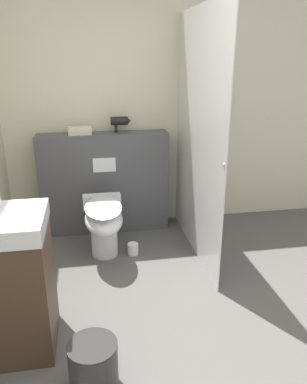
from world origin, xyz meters
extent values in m
cube|color=beige|center=(0.00, 2.35, 1.25)|extent=(8.00, 0.06, 2.50)
cube|color=#4C4C51|center=(-0.34, 2.16, 0.51)|extent=(1.29, 0.24, 1.03)
cube|color=white|center=(-0.34, 2.04, 0.74)|extent=(0.22, 0.01, 0.14)
cube|color=silver|center=(0.45, 1.59, 1.06)|extent=(0.01, 1.45, 2.13)
sphere|color=#B2B2B7|center=(0.45, 0.89, 1.02)|extent=(0.04, 0.04, 0.04)
cylinder|color=white|center=(-0.39, 1.61, 0.19)|extent=(0.24, 0.24, 0.38)
ellipsoid|color=white|center=(-0.39, 1.51, 0.40)|extent=(0.33, 0.58, 0.21)
ellipsoid|color=white|center=(-0.39, 1.51, 0.52)|extent=(0.32, 0.57, 0.02)
cube|color=white|center=(-0.39, 1.82, 0.45)|extent=(0.35, 0.11, 0.13)
cube|color=#473323|center=(-1.02, 0.54, 0.40)|extent=(0.53, 0.47, 0.79)
cylinder|color=black|center=(-0.17, 2.19, 1.14)|extent=(0.17, 0.08, 0.08)
cone|color=black|center=(-0.07, 2.19, 1.14)|extent=(0.03, 0.07, 0.07)
cylinder|color=black|center=(-0.21, 2.19, 1.08)|extent=(0.03, 0.03, 0.10)
cube|color=beige|center=(-0.56, 2.15, 1.06)|extent=(0.22, 0.14, 0.07)
cylinder|color=white|center=(-0.13, 1.56, 0.05)|extent=(0.10, 0.10, 0.11)
cylinder|color=#2D2D2D|center=(-0.52, 0.12, 0.14)|extent=(0.27, 0.27, 0.28)
cylinder|color=#2D2D2D|center=(-0.52, 0.12, 0.29)|extent=(0.27, 0.27, 0.01)
camera|label=1|loc=(-0.47, -1.51, 1.73)|focal=35.00mm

